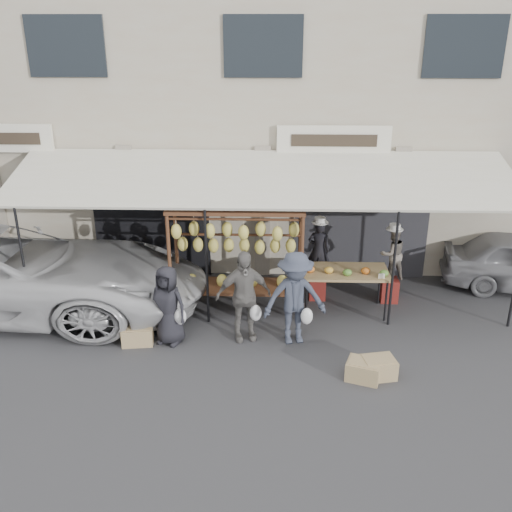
{
  "coord_description": "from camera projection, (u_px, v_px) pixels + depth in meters",
  "views": [
    {
      "loc": [
        0.25,
        -8.69,
        5.41
      ],
      "look_at": [
        -0.08,
        1.4,
        1.3
      ],
      "focal_mm": 40.0,
      "sensor_mm": 36.0,
      "label": 1
    }
  ],
  "objects": [
    {
      "name": "crate_near_b",
      "position": [
        378.0,
        368.0,
        9.38
      ],
      "size": [
        0.62,
        0.52,
        0.33
      ],
      "primitive_type": "cube",
      "rotation": [
        0.0,
        0.0,
        0.21
      ],
      "color": "tan",
      "rests_on": "ground_plane"
    },
    {
      "name": "banana_rack",
      "position": [
        236.0,
        240.0,
        10.96
      ],
      "size": [
        2.6,
        0.9,
        2.24
      ],
      "color": "#452616",
      "rests_on": "ground_plane"
    },
    {
      "name": "shophouse",
      "position": [
        265.0,
        98.0,
        14.72
      ],
      "size": [
        24.0,
        6.15,
        7.3
      ],
      "color": "#AFAA97",
      "rests_on": "ground_plane"
    },
    {
      "name": "customer_right",
      "position": [
        295.0,
        298.0,
        10.16
      ],
      "size": [
        1.24,
        0.86,
        1.76
      ],
      "primitive_type": "imported",
      "rotation": [
        0.0,
        0.0,
        0.2
      ],
      "color": "#373D4D",
      "rests_on": "ground_plane"
    },
    {
      "name": "vendor_left",
      "position": [
        319.0,
        250.0,
        11.73
      ],
      "size": [
        0.51,
        0.4,
        1.25
      ],
      "primitive_type": "imported",
      "rotation": [
        0.0,
        0.0,
        2.91
      ],
      "color": "black",
      "rests_on": "stool_left"
    },
    {
      "name": "crate_near_a",
      "position": [
        363.0,
        370.0,
        9.32
      ],
      "size": [
        0.64,
        0.56,
        0.32
      ],
      "primitive_type": "cube",
      "rotation": [
        0.0,
        0.0,
        -0.33
      ],
      "color": "tan",
      "rests_on": "ground_plane"
    },
    {
      "name": "vendor_right",
      "position": [
        392.0,
        254.0,
        11.64
      ],
      "size": [
        0.66,
        0.59,
        1.13
      ],
      "primitive_type": "imported",
      "rotation": [
        0.0,
        0.0,
        3.49
      ],
      "color": "slate",
      "rests_on": "stool_right"
    },
    {
      "name": "stool_right",
      "position": [
        389.0,
        290.0,
        11.94
      ],
      "size": [
        0.4,
        0.4,
        0.5
      ],
      "primitive_type": "cube",
      "rotation": [
        0.0,
        0.0,
        -0.13
      ],
      "color": "maroon",
      "rests_on": "ground_plane"
    },
    {
      "name": "awning",
      "position": [
        262.0,
        180.0,
        11.23
      ],
      "size": [
        10.0,
        2.35,
        2.92
      ],
      "color": "silver",
      "rests_on": "ground_plane"
    },
    {
      "name": "stool_left",
      "position": [
        317.0,
        288.0,
        12.06
      ],
      "size": [
        0.39,
        0.39,
        0.47
      ],
      "primitive_type": "cube",
      "rotation": [
        0.0,
        0.0,
        0.16
      ],
      "color": "maroon",
      "rests_on": "ground_plane"
    },
    {
      "name": "produce_table",
      "position": [
        345.0,
        273.0,
        11.23
      ],
      "size": [
        1.7,
        0.9,
        1.04
      ],
      "color": "#A48557",
      "rests_on": "ground_plane"
    },
    {
      "name": "customer_mid",
      "position": [
        243.0,
        296.0,
        10.28
      ],
      "size": [
        1.09,
        0.66,
        1.73
      ],
      "primitive_type": "imported",
      "rotation": [
        0.0,
        0.0,
        0.25
      ],
      "color": "slate",
      "rests_on": "ground_plane"
    },
    {
      "name": "customer_left",
      "position": [
        168.0,
        305.0,
        10.2
      ],
      "size": [
        0.84,
        0.69,
        1.49
      ],
      "primitive_type": "imported",
      "rotation": [
        0.0,
        0.0,
        -0.34
      ],
      "color": "black",
      "rests_on": "ground_plane"
    },
    {
      "name": "ground_plane",
      "position": [
        258.0,
        354.0,
        10.09
      ],
      "size": [
        90.0,
        90.0,
        0.0
      ],
      "primitive_type": "plane",
      "color": "#2D2D30"
    },
    {
      "name": "crate_far",
      "position": [
        138.0,
        335.0,
        10.38
      ],
      "size": [
        0.6,
        0.49,
        0.33
      ],
      "primitive_type": "cube",
      "rotation": [
        0.0,
        0.0,
        0.13
      ],
      "color": "tan",
      "rests_on": "ground_plane"
    }
  ]
}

